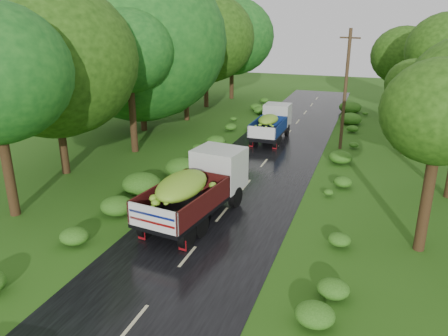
% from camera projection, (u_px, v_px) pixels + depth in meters
% --- Properties ---
extents(ground, '(120.00, 120.00, 0.00)m').
position_uv_depth(ground, '(135.00, 321.00, 13.40)').
color(ground, '#244D10').
rests_on(ground, ground).
extents(road, '(6.50, 80.00, 0.02)m').
position_uv_depth(road, '(197.00, 245.00, 17.85)').
color(road, black).
rests_on(road, ground).
extents(road_lines, '(0.12, 69.60, 0.00)m').
position_uv_depth(road_lines, '(206.00, 233.00, 18.73)').
color(road_lines, '#BFB78C').
rests_on(road_lines, road).
extents(truck_near, '(3.20, 6.84, 2.77)m').
position_uv_depth(truck_near, '(199.00, 186.00, 19.80)').
color(truck_near, black).
rests_on(truck_near, ground).
extents(truck_far, '(2.05, 5.64, 2.37)m').
position_uv_depth(truck_far, '(272.00, 122.00, 32.54)').
color(truck_far, black).
rests_on(truck_far, ground).
extents(utility_pole, '(1.36, 0.60, 8.09)m').
position_uv_depth(utility_pole, '(345.00, 89.00, 29.28)').
color(utility_pole, '#382616').
rests_on(utility_pole, ground).
extents(trees_left, '(6.94, 35.96, 9.31)m').
position_uv_depth(trees_left, '(157.00, 46.00, 33.64)').
color(trees_left, black).
rests_on(trees_left, ground).
extents(trees_right, '(6.24, 30.86, 7.96)m').
position_uv_depth(trees_right, '(431.00, 69.00, 28.85)').
color(trees_right, black).
rests_on(trees_right, ground).
extents(shrubs, '(11.90, 44.00, 0.70)m').
position_uv_depth(shrubs, '(256.00, 168.00, 25.75)').
color(shrubs, '#255614').
rests_on(shrubs, ground).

